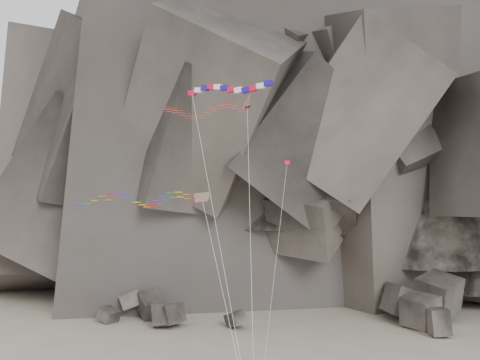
% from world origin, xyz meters
% --- Properties ---
extents(headland, '(110.00, 70.00, 84.00)m').
position_xyz_m(headland, '(0.00, 70.00, 42.00)').
color(headland, '#5B514A').
rests_on(headland, ground).
extents(boulder_field, '(56.44, 16.87, 8.18)m').
position_xyz_m(boulder_field, '(14.79, 36.06, 2.25)').
color(boulder_field, '#47423F').
rests_on(boulder_field, ground).
extents(delta_kite, '(11.21, 13.31, 27.63)m').
position_xyz_m(delta_kite, '(-1.82, 2.25, 27.97)').
color(delta_kite, red).
rests_on(delta_kite, ground).
extents(banner_kite, '(8.31, 10.13, 27.97)m').
position_xyz_m(banner_kite, '(1.65, -1.73, 28.96)').
color(banner_kite, red).
rests_on(banner_kite, ground).
extents(parafoil_kite, '(21.94, 13.65, 18.16)m').
position_xyz_m(parafoil_kite, '(-9.37, 3.19, 19.26)').
color(parafoil_kite, '#E2AF0C').
rests_on(parafoil_kite, ground).
extents(pennant_kite, '(1.83, 10.45, 20.97)m').
position_xyz_m(pennant_kite, '(6.39, -1.95, 17.98)').
color(pennant_kite, red).
rests_on(pennant_kite, ground).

